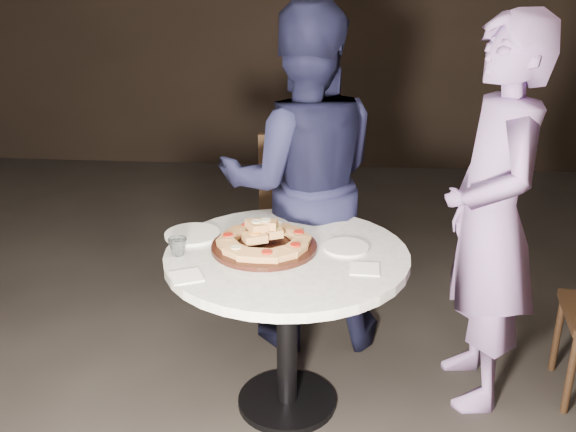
{
  "coord_description": "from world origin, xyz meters",
  "views": [
    {
      "loc": [
        0.3,
        -2.26,
        1.76
      ],
      "look_at": [
        0.11,
        0.05,
        0.84
      ],
      "focal_mm": 40.0,
      "sensor_mm": 36.0,
      "label": 1
    }
  ],
  "objects_px": {
    "focaccia_pile": "(263,238)",
    "table": "(287,282)",
    "water_glass": "(178,247)",
    "diner_teal": "(491,219)",
    "diner_navy": "(302,183)",
    "serving_board": "(264,247)",
    "chair_far": "(305,202)"
  },
  "relations": [
    {
      "from": "focaccia_pile",
      "to": "table",
      "type": "bearing_deg",
      "value": -14.21
    },
    {
      "from": "water_glass",
      "to": "diner_teal",
      "type": "relative_size",
      "value": 0.04
    },
    {
      "from": "focaccia_pile",
      "to": "diner_teal",
      "type": "height_order",
      "value": "diner_teal"
    },
    {
      "from": "focaccia_pile",
      "to": "diner_navy",
      "type": "relative_size",
      "value": 0.23
    },
    {
      "from": "table",
      "to": "diner_teal",
      "type": "bearing_deg",
      "value": 12.27
    },
    {
      "from": "serving_board",
      "to": "table",
      "type": "bearing_deg",
      "value": -12.36
    },
    {
      "from": "focaccia_pile",
      "to": "chair_far",
      "type": "height_order",
      "value": "chair_far"
    },
    {
      "from": "water_glass",
      "to": "chair_far",
      "type": "height_order",
      "value": "chair_far"
    },
    {
      "from": "diner_navy",
      "to": "diner_teal",
      "type": "distance_m",
      "value": 0.87
    },
    {
      "from": "serving_board",
      "to": "diner_teal",
      "type": "bearing_deg",
      "value": 9.82
    },
    {
      "from": "water_glass",
      "to": "diner_navy",
      "type": "height_order",
      "value": "diner_navy"
    },
    {
      "from": "diner_navy",
      "to": "diner_teal",
      "type": "relative_size",
      "value": 1.0
    },
    {
      "from": "table",
      "to": "chair_far",
      "type": "xyz_separation_m",
      "value": [
        0.01,
        1.01,
        -0.03
      ]
    },
    {
      "from": "water_glass",
      "to": "table",
      "type": "bearing_deg",
      "value": 8.41
    },
    {
      "from": "table",
      "to": "focaccia_pile",
      "type": "distance_m",
      "value": 0.2
    },
    {
      "from": "water_glass",
      "to": "diner_teal",
      "type": "height_order",
      "value": "diner_teal"
    },
    {
      "from": "table",
      "to": "diner_teal",
      "type": "height_order",
      "value": "diner_teal"
    },
    {
      "from": "serving_board",
      "to": "diner_navy",
      "type": "relative_size",
      "value": 0.26
    },
    {
      "from": "water_glass",
      "to": "chair_far",
      "type": "bearing_deg",
      "value": 68.21
    },
    {
      "from": "focaccia_pile",
      "to": "chair_far",
      "type": "distance_m",
      "value": 1.01
    },
    {
      "from": "water_glass",
      "to": "focaccia_pile",
      "type": "bearing_deg",
      "value": 14.87
    },
    {
      "from": "diner_teal",
      "to": "diner_navy",
      "type": "bearing_deg",
      "value": -121.36
    },
    {
      "from": "serving_board",
      "to": "diner_teal",
      "type": "distance_m",
      "value": 0.91
    },
    {
      "from": "table",
      "to": "serving_board",
      "type": "distance_m",
      "value": 0.17
    },
    {
      "from": "focaccia_pile",
      "to": "water_glass",
      "type": "bearing_deg",
      "value": -165.13
    },
    {
      "from": "serving_board",
      "to": "chair_far",
      "type": "relative_size",
      "value": 0.44
    },
    {
      "from": "water_glass",
      "to": "chair_far",
      "type": "xyz_separation_m",
      "value": [
        0.43,
        1.07,
        -0.2
      ]
    },
    {
      "from": "focaccia_pile",
      "to": "diner_teal",
      "type": "bearing_deg",
      "value": 9.54
    },
    {
      "from": "table",
      "to": "diner_teal",
      "type": "xyz_separation_m",
      "value": [
        0.8,
        0.17,
        0.23
      ]
    },
    {
      "from": "focaccia_pile",
      "to": "water_glass",
      "type": "relative_size",
      "value": 5.12
    },
    {
      "from": "serving_board",
      "to": "chair_far",
      "type": "distance_m",
      "value": 1.01
    },
    {
      "from": "table",
      "to": "focaccia_pile",
      "type": "height_order",
      "value": "focaccia_pile"
    }
  ]
}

